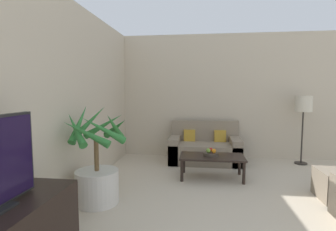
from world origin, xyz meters
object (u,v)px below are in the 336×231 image
(sofa_loveseat, at_px, (205,149))
(floor_lamp, at_px, (304,107))
(potted_palm, at_px, (97,171))
(apple_green, at_px, (208,151))
(fruit_bowl, at_px, (211,154))
(orange_fruit, at_px, (214,151))
(coffee_table, at_px, (212,158))
(apple_red, at_px, (211,150))

(sofa_loveseat, xyz_separation_m, floor_lamp, (1.93, 0.07, 0.87))
(potted_palm, relative_size, apple_green, 16.67)
(sofa_loveseat, bearing_deg, apple_green, -87.31)
(sofa_loveseat, distance_m, fruit_bowl, 1.01)
(potted_palm, xyz_separation_m, floor_lamp, (3.35, 2.29, 0.72))
(floor_lamp, relative_size, orange_fruit, 18.26)
(coffee_table, relative_size, apple_green, 13.73)
(floor_lamp, xyz_separation_m, apple_red, (-1.84, -1.00, -0.68))
(coffee_table, relative_size, apple_red, 15.07)
(potted_palm, height_order, orange_fruit, potted_palm)
(fruit_bowl, bearing_deg, apple_green, -157.90)
(sofa_loveseat, relative_size, floor_lamp, 1.04)
(floor_lamp, relative_size, apple_green, 17.58)
(floor_lamp, height_order, coffee_table, floor_lamp)
(floor_lamp, bearing_deg, apple_green, -149.99)
(floor_lamp, xyz_separation_m, coffee_table, (-1.82, -1.09, -0.81))
(potted_palm, distance_m, floor_lamp, 4.12)
(potted_palm, distance_m, fruit_bowl, 1.94)
(coffee_table, xyz_separation_m, fruit_bowl, (-0.02, 0.02, 0.07))
(apple_green, bearing_deg, apple_red, 64.15)
(coffee_table, distance_m, apple_red, 0.16)
(sofa_loveseat, distance_m, orange_fruit, 1.06)
(sofa_loveseat, distance_m, apple_red, 0.96)
(sofa_loveseat, relative_size, coffee_table, 1.33)
(apple_red, bearing_deg, fruit_bowl, -91.33)
(coffee_table, distance_m, fruit_bowl, 0.08)
(apple_red, bearing_deg, potted_palm, -139.57)
(potted_palm, xyz_separation_m, coffee_table, (1.53, 1.20, -0.09))
(orange_fruit, bearing_deg, apple_green, 172.56)
(potted_palm, height_order, floor_lamp, floor_lamp)
(apple_red, relative_size, orange_fruit, 0.95)
(floor_lamp, bearing_deg, sofa_loveseat, -177.88)
(apple_green, bearing_deg, potted_palm, -140.71)
(coffee_table, height_order, apple_green, apple_green)
(fruit_bowl, distance_m, apple_green, 0.08)
(floor_lamp, bearing_deg, orange_fruit, -148.49)
(potted_palm, bearing_deg, coffee_table, 38.03)
(potted_palm, relative_size, apple_red, 18.29)
(potted_palm, bearing_deg, orange_fruit, 37.35)
(sofa_loveseat, distance_m, apple_green, 1.04)
(fruit_bowl, relative_size, apple_red, 3.64)
(potted_palm, bearing_deg, apple_red, 40.43)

